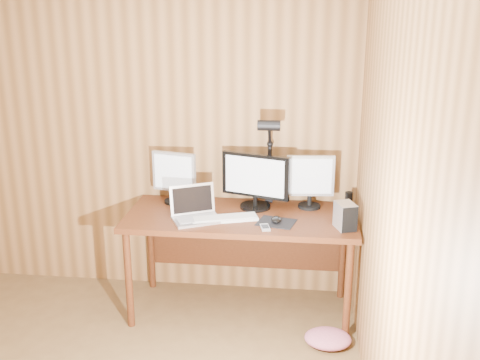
% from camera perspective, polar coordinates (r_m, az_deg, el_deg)
% --- Properties ---
extents(desk, '(1.60, 0.70, 0.75)m').
position_cam_1_polar(desk, '(4.03, 0.20, -4.82)').
color(desk, '#4B220F').
rests_on(desk, floor).
extents(monitor_center, '(0.49, 0.22, 0.40)m').
position_cam_1_polar(monitor_center, '(3.99, 1.57, -0.06)').
color(monitor_center, black).
rests_on(monitor_center, desk).
extents(monitor_left, '(0.33, 0.16, 0.38)m').
position_cam_1_polar(monitor_left, '(4.13, -6.70, 0.39)').
color(monitor_left, black).
rests_on(monitor_left, desk).
extents(monitor_right, '(0.34, 0.16, 0.39)m').
position_cam_1_polar(monitor_right, '(4.03, 7.14, -0.02)').
color(monitor_right, black).
rests_on(monitor_right, desk).
extents(laptop, '(0.39, 0.35, 0.22)m').
position_cam_1_polar(laptop, '(3.85, -4.60, -3.15)').
color(laptop, silver).
rests_on(laptop, desk).
extents(keyboard, '(0.47, 0.27, 0.02)m').
position_cam_1_polar(keyboard, '(3.83, -1.60, -3.91)').
color(keyboard, white).
rests_on(keyboard, desk).
extents(mousepad, '(0.28, 0.25, 0.00)m').
position_cam_1_polar(mousepad, '(3.79, 3.71, -4.32)').
color(mousepad, black).
rests_on(mousepad, desk).
extents(mouse, '(0.09, 0.12, 0.04)m').
position_cam_1_polar(mouse, '(3.78, 3.72, -4.02)').
color(mouse, black).
rests_on(mouse, mousepad).
extents(hard_drive, '(0.15, 0.18, 0.17)m').
position_cam_1_polar(hard_drive, '(3.72, 10.66, -3.62)').
color(hard_drive, silver).
rests_on(hard_drive, desk).
extents(phone, '(0.08, 0.12, 0.02)m').
position_cam_1_polar(phone, '(3.69, 2.56, -4.83)').
color(phone, silver).
rests_on(phone, desk).
extents(speaker, '(0.05, 0.05, 0.13)m').
position_cam_1_polar(speaker, '(4.08, 10.97, -2.09)').
color(speaker, black).
rests_on(speaker, desk).
extents(desk_lamp, '(0.16, 0.23, 0.69)m').
position_cam_1_polar(desk_lamp, '(3.99, 2.98, 3.19)').
color(desk_lamp, black).
rests_on(desk_lamp, desk).
extents(fabric_pile, '(0.37, 0.33, 0.10)m').
position_cam_1_polar(fabric_pile, '(3.88, 8.91, -15.63)').
color(fabric_pile, '#B5576E').
rests_on(fabric_pile, floor).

